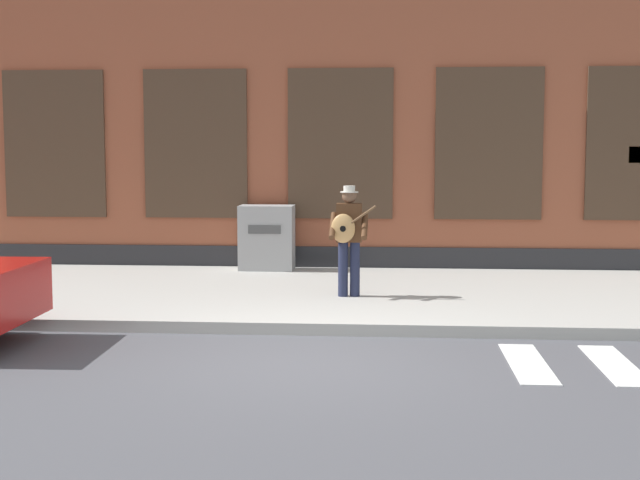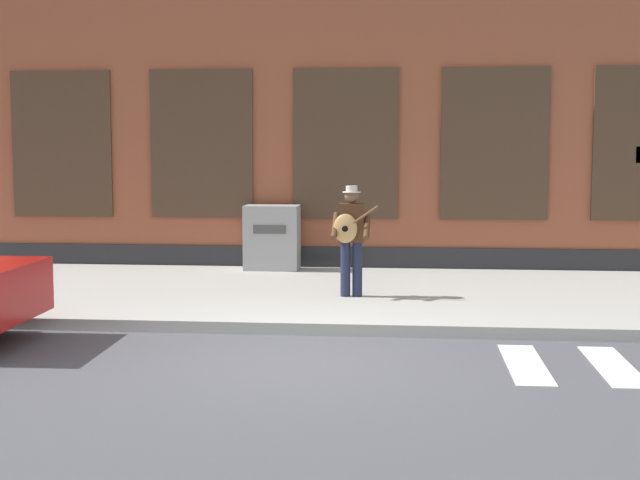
# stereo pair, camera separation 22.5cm
# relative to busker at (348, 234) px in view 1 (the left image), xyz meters

# --- Properties ---
(ground_plane) EXTENTS (160.00, 160.00, 0.00)m
(ground_plane) POSITION_rel_busker_xyz_m (-0.31, -3.62, -1.12)
(ground_plane) COLOR #4C4C51
(sidewalk) EXTENTS (28.00, 5.54, 0.16)m
(sidewalk) POSITION_rel_busker_xyz_m (-0.31, 0.61, -1.04)
(sidewalk) COLOR #ADAAA3
(sidewalk) RESTS_ON ground
(building_backdrop) EXTENTS (28.00, 4.06, 7.75)m
(building_backdrop) POSITION_rel_busker_xyz_m (-0.31, 5.37, 2.76)
(building_backdrop) COLOR brown
(building_backdrop) RESTS_ON ground
(busker) EXTENTS (0.70, 0.52, 1.69)m
(busker) POSITION_rel_busker_xyz_m (0.00, 0.00, 0.00)
(busker) COLOR #1E233D
(busker) RESTS_ON sidewalk
(utility_box) EXTENTS (1.00, 0.62, 1.20)m
(utility_box) POSITION_rel_busker_xyz_m (-1.65, 2.93, -0.36)
(utility_box) COLOR #9E9E9E
(utility_box) RESTS_ON sidewalk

